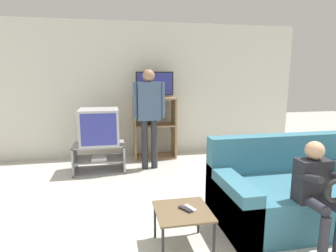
% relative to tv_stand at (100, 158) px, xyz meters
% --- Properties ---
extents(wall_back, '(6.40, 0.06, 2.60)m').
position_rel_tv_stand_xyz_m(wall_back, '(0.83, 0.89, 1.07)').
color(wall_back, silver).
rests_on(wall_back, ground_plane).
extents(tv_stand, '(0.84, 0.51, 0.47)m').
position_rel_tv_stand_xyz_m(tv_stand, '(0.00, 0.00, 0.00)').
color(tv_stand, '#939399').
rests_on(tv_stand, ground_plane).
extents(television_main, '(0.63, 0.55, 0.59)m').
position_rel_tv_stand_xyz_m(television_main, '(0.02, 0.01, 0.53)').
color(television_main, '#B2B2B7').
rests_on(television_main, tv_stand).
extents(media_shelf, '(0.80, 0.43, 1.17)m').
position_rel_tv_stand_xyz_m(media_shelf, '(1.02, 0.61, 0.37)').
color(media_shelf, '#9E7A51').
rests_on(media_shelf, ground_plane).
extents(television_flat, '(0.71, 0.20, 0.49)m').
position_rel_tv_stand_xyz_m(television_flat, '(1.04, 0.62, 1.18)').
color(television_flat, black).
rests_on(television_flat, media_shelf).
extents(snack_table, '(0.50, 0.50, 0.39)m').
position_rel_tv_stand_xyz_m(snack_table, '(0.85, -2.36, 0.12)').
color(snack_table, brown).
rests_on(snack_table, ground_plane).
extents(remote_control_black, '(0.11, 0.14, 0.02)m').
position_rel_tv_stand_xyz_m(remote_control_black, '(0.87, -2.37, 0.17)').
color(remote_control_black, '#232328').
rests_on(remote_control_black, snack_table).
extents(remote_control_white, '(0.09, 0.15, 0.02)m').
position_rel_tv_stand_xyz_m(remote_control_white, '(0.92, -2.36, 0.17)').
color(remote_control_white, silver).
rests_on(remote_control_white, snack_table).
extents(couch, '(1.80, 1.00, 0.90)m').
position_rel_tv_stand_xyz_m(couch, '(2.23, -2.04, 0.07)').
color(couch, teal).
rests_on(couch, ground_plane).
extents(person_standing_adult, '(0.53, 0.21, 1.69)m').
position_rel_tv_stand_xyz_m(person_standing_adult, '(0.85, -0.02, 0.80)').
color(person_standing_adult, '#2D2D33').
rests_on(person_standing_adult, ground_plane).
extents(person_seated_child, '(0.33, 0.43, 1.02)m').
position_rel_tv_stand_xyz_m(person_seated_child, '(2.03, -2.61, 0.38)').
color(person_seated_child, '#2D2D38').
rests_on(person_seated_child, ground_plane).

